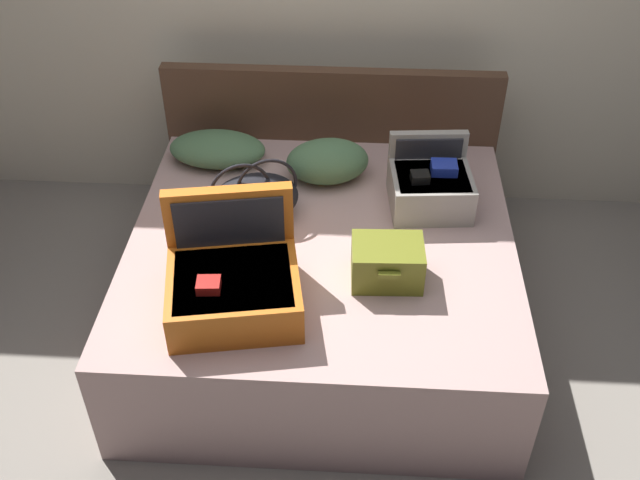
{
  "coord_description": "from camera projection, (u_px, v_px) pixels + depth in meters",
  "views": [
    {
      "loc": [
        0.16,
        -2.3,
        2.78
      ],
      "look_at": [
        0.0,
        0.27,
        0.68
      ],
      "focal_mm": 41.64,
      "sensor_mm": 36.0,
      "label": 1
    }
  ],
  "objects": [
    {
      "name": "ground_plane",
      "position": [
        317.0,
        385.0,
        3.54
      ],
      "size": [
        12.0,
        12.0,
        0.0
      ],
      "primitive_type": "plane",
      "color": "gray"
    },
    {
      "name": "bed",
      "position": [
        322.0,
        284.0,
        3.67
      ],
      "size": [
        1.81,
        1.74,
        0.58
      ],
      "primitive_type": "cube",
      "color": "#BC9993",
      "rests_on": "ground"
    },
    {
      "name": "headboard",
      "position": [
        331.0,
        150.0,
        4.24
      ],
      "size": [
        1.85,
        0.08,
        1.0
      ],
      "primitive_type": "cube",
      "color": "#4C3323",
      "rests_on": "ground"
    },
    {
      "name": "hard_case_large",
      "position": [
        233.0,
        281.0,
        3.07
      ],
      "size": [
        0.62,
        0.59,
        0.45
      ],
      "rotation": [
        0.0,
        0.0,
        0.18
      ],
      "color": "#D16619",
      "rests_on": "bed"
    },
    {
      "name": "hard_case_medium",
      "position": [
        430.0,
        186.0,
        3.62
      ],
      "size": [
        0.42,
        0.4,
        0.32
      ],
      "rotation": [
        0.0,
        0.0,
        0.09
      ],
      "color": "gray",
      "rests_on": "bed"
    },
    {
      "name": "hard_case_small",
      "position": [
        387.0,
        263.0,
        3.21
      ],
      "size": [
        0.32,
        0.26,
        0.19
      ],
      "rotation": [
        0.0,
        0.0,
        0.04
      ],
      "color": "olive",
      "rests_on": "bed"
    },
    {
      "name": "duffel_bag",
      "position": [
        255.0,
        199.0,
        3.53
      ],
      "size": [
        0.51,
        0.43,
        0.33
      ],
      "rotation": [
        0.0,
        0.0,
        0.38
      ],
      "color": "black",
      "rests_on": "bed"
    },
    {
      "name": "pillow_near_headboard",
      "position": [
        217.0,
        149.0,
        3.95
      ],
      "size": [
        0.53,
        0.33,
        0.16
      ],
      "primitive_type": "ellipsoid",
      "rotation": [
        0.0,
        0.0,
        -0.04
      ],
      "color": "#4C724C",
      "rests_on": "bed"
    },
    {
      "name": "pillow_center_head",
      "position": [
        328.0,
        161.0,
        3.81
      ],
      "size": [
        0.47,
        0.37,
        0.22
      ],
      "primitive_type": "ellipsoid",
      "rotation": [
        0.0,
        0.0,
        0.19
      ],
      "color": "#4C724C",
      "rests_on": "bed"
    }
  ]
}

